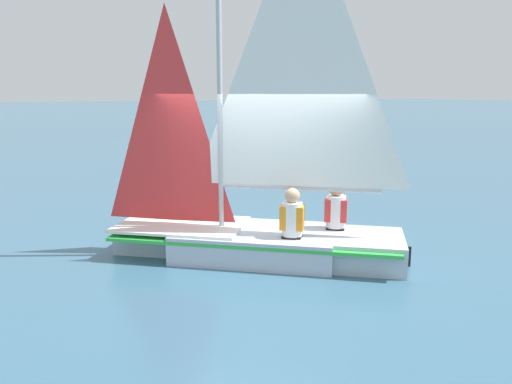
% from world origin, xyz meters
% --- Properties ---
extents(ground_plane, '(260.00, 260.00, 0.00)m').
position_xyz_m(ground_plane, '(0.00, 0.00, 0.00)').
color(ground_plane, '#38607A').
extents(sailboat_main, '(3.76, 4.29, 5.33)m').
position_xyz_m(sailboat_main, '(-0.03, -0.03, 0.79)').
color(sailboat_main, '#B2BCCC').
rests_on(sailboat_main, ground_plane).
extents(sailor_helm, '(0.42, 0.43, 1.16)m').
position_xyz_m(sailor_helm, '(-0.58, -0.30, 0.62)').
color(sailor_helm, black).
rests_on(sailor_helm, ground_plane).
extents(sailor_crew, '(0.42, 0.43, 1.16)m').
position_xyz_m(sailor_crew, '(-0.48, -1.15, 0.63)').
color(sailor_crew, black).
rests_on(sailor_crew, ground_plane).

